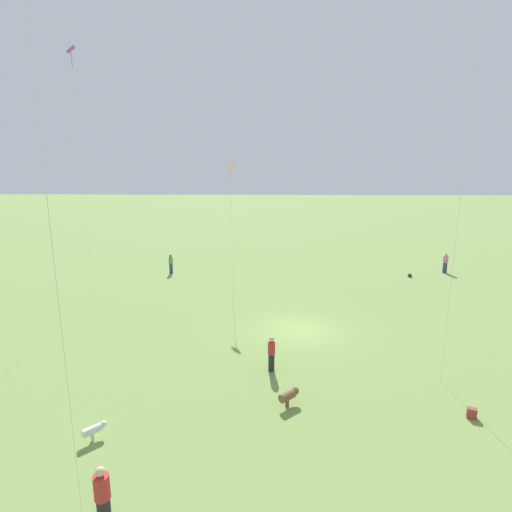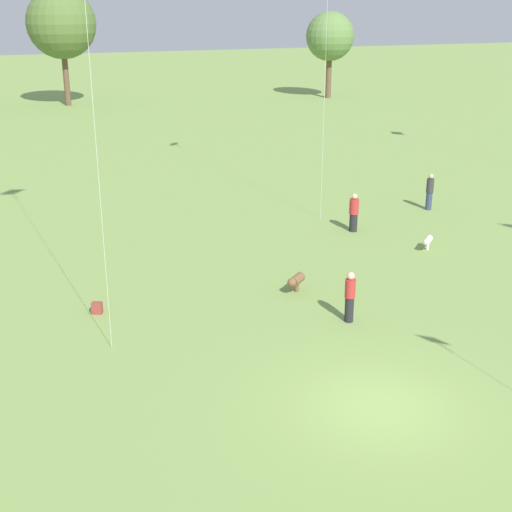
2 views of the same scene
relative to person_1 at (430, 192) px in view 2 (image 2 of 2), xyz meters
The scene contains 9 objects.
ground_plane 17.98m from the person_1, 126.45° to the right, with size 240.00×240.00×0.00m, color #7A994C.
tree_1 43.02m from the person_1, 106.81° to the left, with size 6.15×6.15×10.28m.
tree_2 39.77m from the person_1, 71.54° to the left, with size 4.65×4.65×8.18m.
person_1 is the anchor object (origin of this frame).
person_3 13.39m from the person_1, 133.07° to the right, with size 0.46×0.46×1.63m.
person_6 5.17m from the person_1, 160.27° to the right, with size 0.53×0.53×1.66m.
dog_0 5.92m from the person_1, 123.23° to the right, with size 0.70×0.71×0.55m.
dog_1 12.13m from the person_1, 144.04° to the right, with size 0.81×0.78×0.63m.
picnic_bag_0 17.66m from the person_1, 158.24° to the right, with size 0.38×0.32×0.38m.
Camera 2 is at (-8.00, -13.20, 9.48)m, focal length 50.00 mm.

